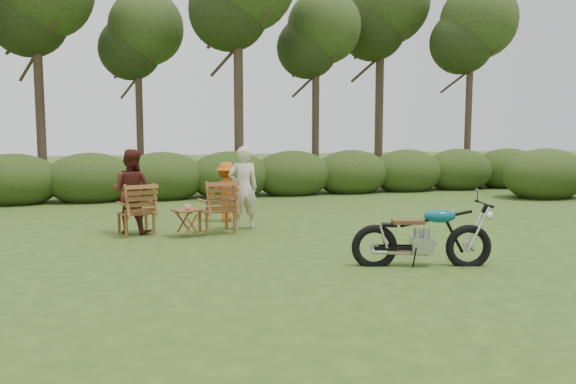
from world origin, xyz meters
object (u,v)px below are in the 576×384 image
object	(u,v)px
motorcycle	(421,266)
side_table	(187,223)
lawn_chair_left	(137,234)
adult_b	(133,233)
child	(227,221)
lawn_chair_right	(217,232)
cup	(188,207)
adult_a	(244,229)

from	to	relation	value
motorcycle	side_table	size ratio (longest dim) A/B	3.74
side_table	lawn_chair_left	bearing A→B (deg)	150.37
adult_b	child	bearing A→B (deg)	-126.84
adult_b	lawn_chair_right	bearing A→B (deg)	-165.10
cup	child	xyz separation A→B (m)	(1.04, 1.59, -0.57)
lawn_chair_left	motorcycle	bearing A→B (deg)	119.96
motorcycle	cup	distance (m)	4.55
motorcycle	adult_b	size ratio (longest dim) A/B	1.19
cup	child	bearing A→B (deg)	56.92
side_table	child	xyz separation A→B (m)	(1.05, 1.58, -0.26)
motorcycle	side_table	distance (m)	4.53
adult_a	adult_b	xyz separation A→B (m)	(-2.19, 0.16, 0.00)
adult_b	child	distance (m)	2.22
side_table	adult_a	xyz separation A→B (m)	(1.20, 0.52, -0.26)
lawn_chair_right	cup	xyz separation A→B (m)	(-0.60, -0.28, 0.57)
side_table	adult_a	world-z (taller)	adult_a
motorcycle	side_table	world-z (taller)	motorcycle
motorcycle	child	bearing A→B (deg)	129.02
motorcycle	child	world-z (taller)	child
lawn_chair_right	child	bearing A→B (deg)	-117.12
side_table	adult_a	distance (m)	1.33
motorcycle	lawn_chair_right	bearing A→B (deg)	140.93
cup	adult_b	world-z (taller)	adult_b
adult_a	adult_b	bearing A→B (deg)	-6.54
motorcycle	lawn_chair_left	bearing A→B (deg)	152.65
cup	child	distance (m)	1.98
lawn_chair_right	lawn_chair_left	distance (m)	1.55
motorcycle	lawn_chair_right	xyz separation A→B (m)	(-2.45, 3.60, 0.00)
side_table	child	world-z (taller)	child
lawn_chair_right	adult_a	size ratio (longest dim) A/B	0.61
adult_a	adult_b	world-z (taller)	adult_a
child	lawn_chair_right	bearing A→B (deg)	74.81
lawn_chair_right	adult_a	xyz separation A→B (m)	(0.59, 0.25, 0.00)
lawn_chair_left	side_table	xyz separation A→B (m)	(0.92, -0.52, 0.26)
adult_b	motorcycle	bearing A→B (deg)	164.55
lawn_chair_right	side_table	xyz separation A→B (m)	(-0.61, -0.27, 0.26)
lawn_chair_left	side_table	world-z (taller)	side_table
side_table	cup	size ratio (longest dim) A/B	4.23
motorcycle	child	xyz separation A→B (m)	(-2.02, 4.91, 0.00)
lawn_chair_right	adult_a	distance (m)	0.64
motorcycle	adult_a	bearing A→B (deg)	132.53
cup	adult_a	bearing A→B (deg)	23.83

